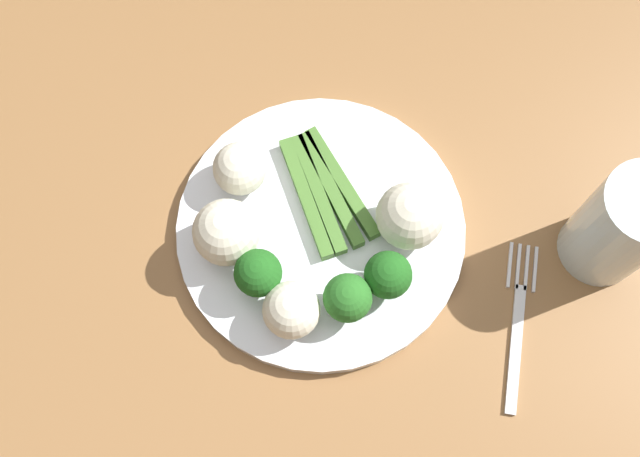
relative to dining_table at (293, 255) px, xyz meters
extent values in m
cube|color=tan|center=(0.00, 0.00, -0.66)|extent=(6.00, 6.00, 0.02)
cube|color=olive|center=(0.00, 0.00, 0.07)|extent=(1.46, 0.97, 0.04)
cylinder|color=white|center=(0.03, 0.00, 0.10)|extent=(0.28, 0.28, 0.01)
cube|color=#47752D|center=(0.01, 0.02, 0.11)|extent=(0.07, 0.11, 0.01)
cube|color=#47752D|center=(0.02, 0.03, 0.11)|extent=(0.08, 0.11, 0.01)
cube|color=#47752D|center=(0.03, 0.04, 0.11)|extent=(0.08, 0.11, 0.01)
cube|color=#47752D|center=(0.04, 0.05, 0.11)|extent=(0.09, 0.10, 0.01)
cylinder|color=#568E33|center=(0.07, -0.07, 0.12)|extent=(0.02, 0.02, 0.02)
sphere|color=#286B23|center=(0.07, -0.07, 0.14)|extent=(0.04, 0.04, 0.04)
cylinder|color=#4C7F2B|center=(0.10, -0.04, 0.11)|extent=(0.02, 0.02, 0.02)
sphere|color=#1E5B1C|center=(0.10, -0.04, 0.14)|extent=(0.04, 0.04, 0.04)
cylinder|color=#4C7F2B|center=(-0.01, -0.06, 0.11)|extent=(0.02, 0.02, 0.02)
sphere|color=#1E5B1C|center=(-0.01, -0.06, 0.14)|extent=(0.04, 0.04, 0.04)
sphere|color=silver|center=(0.11, 0.01, 0.14)|extent=(0.06, 0.06, 0.06)
sphere|color=silver|center=(-0.05, -0.03, 0.14)|extent=(0.06, 0.06, 0.06)
sphere|color=silver|center=(-0.05, 0.03, 0.13)|extent=(0.05, 0.05, 0.05)
sphere|color=silver|center=(0.02, -0.09, 0.13)|extent=(0.05, 0.05, 0.05)
cube|color=silver|center=(0.23, -0.08, 0.09)|extent=(0.01, 0.12, 0.00)
cube|color=silver|center=(0.24, 0.00, 0.09)|extent=(0.00, 0.05, 0.00)
cube|color=silver|center=(0.23, 0.00, 0.09)|extent=(0.00, 0.05, 0.00)
cube|color=silver|center=(0.22, 0.00, 0.09)|extent=(0.00, 0.05, 0.00)
cube|color=silver|center=(0.21, 0.00, 0.09)|extent=(0.00, 0.05, 0.00)
cylinder|color=silver|center=(0.29, 0.03, 0.15)|extent=(0.08, 0.08, 0.12)
camera|label=1|loc=(0.07, -0.23, 0.77)|focal=41.53mm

